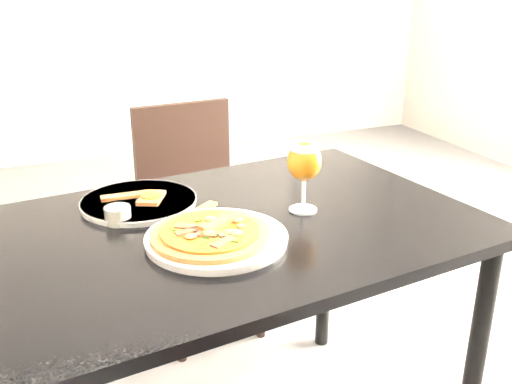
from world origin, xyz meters
name	(u,v)px	position (x,y,z in m)	size (l,w,h in m)	color
dining_table	(233,255)	(-0.30, -0.14, 0.66)	(1.29, 0.94, 0.75)	black
chair_far	(196,210)	(-0.19, 0.60, 0.48)	(0.44, 0.44, 0.87)	black
plate_main	(217,239)	(-0.37, -0.23, 0.76)	(0.32, 0.32, 0.02)	white
pizza	(211,233)	(-0.39, -0.23, 0.78)	(0.27, 0.27, 0.03)	#955624
plate_second	(139,202)	(-0.49, 0.06, 0.76)	(0.30, 0.30, 0.02)	white
crust_scraps	(142,197)	(-0.49, 0.06, 0.77)	(0.17, 0.11, 0.01)	#955624
loose_crust	(201,210)	(-0.35, -0.04, 0.75)	(0.11, 0.03, 0.01)	#955624
sauce_cup	(118,214)	(-0.56, -0.04, 0.77)	(0.06, 0.06, 0.04)	#BBBAA8
beer_glass	(304,162)	(-0.11, -0.14, 0.88)	(0.09, 0.09, 0.18)	white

